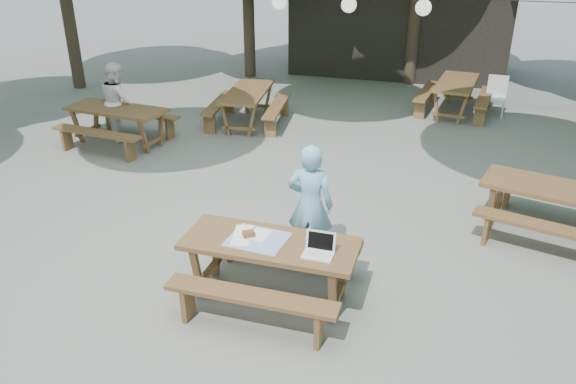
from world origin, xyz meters
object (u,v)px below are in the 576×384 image
(main_picnic_table, at_px, (270,268))
(picnic_table_nw, at_px, (119,126))
(plastic_chair, at_px, (494,105))
(woman, at_px, (310,205))
(second_person, at_px, (118,101))

(main_picnic_table, distance_m, picnic_table_nw, 6.01)
(picnic_table_nw, bearing_deg, plastic_chair, 35.89)
(main_picnic_table, height_order, picnic_table_nw, same)
(main_picnic_table, relative_size, plastic_chair, 2.22)
(main_picnic_table, distance_m, woman, 1.03)
(main_picnic_table, bearing_deg, second_person, 137.45)
(woman, xyz_separation_m, plastic_chair, (2.46, 7.17, -0.55))
(second_person, bearing_deg, main_picnic_table, -176.18)
(second_person, distance_m, plastic_chair, 8.30)
(woman, bearing_deg, plastic_chair, -111.36)
(woman, height_order, second_person, woman)
(picnic_table_nw, height_order, second_person, second_person)
(woman, xyz_separation_m, second_person, (-4.89, 3.36, -0.02))
(second_person, height_order, plastic_chair, second_person)
(picnic_table_nw, bearing_deg, woman, -26.70)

